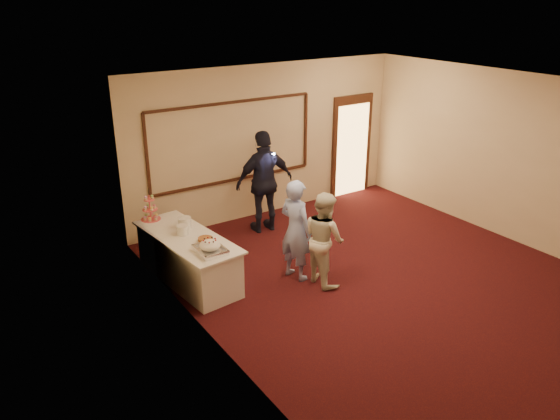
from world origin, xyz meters
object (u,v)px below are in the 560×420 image
object	(u,v)px
buffet_table	(188,258)
pavlova_tray	(210,247)
tart	(205,240)
plate_stack_b	(185,223)
guest	(265,182)
plate_stack_a	(182,230)
woman	(324,238)
cupcake_stand	(150,210)
man	(296,230)

from	to	relation	value
buffet_table	pavlova_tray	distance (m)	0.84
buffet_table	tart	distance (m)	0.55
plate_stack_b	guest	size ratio (longest dim) A/B	0.11
plate_stack_a	tart	world-z (taller)	plate_stack_a
tart	woman	world-z (taller)	woman
guest	pavlova_tray	bearing A→B (deg)	46.76
plate_stack_b	buffet_table	bearing A→B (deg)	-109.72
cupcake_stand	pavlova_tray	bearing A→B (deg)	-80.69
plate_stack_a	guest	world-z (taller)	guest
plate_stack_a	woman	bearing A→B (deg)	-35.66
man	guest	xyz separation A→B (m)	(0.58, 1.84, 0.15)
plate_stack_b	woman	world-z (taller)	woman
guest	buffet_table	bearing A→B (deg)	32.48
guest	plate_stack_b	bearing A→B (deg)	26.28
pavlova_tray	tart	xyz separation A→B (m)	(0.11, 0.38, -0.06)
cupcake_stand	guest	xyz separation A→B (m)	(2.26, 0.09, 0.03)
cupcake_stand	plate_stack_b	size ratio (longest dim) A/B	2.22
cupcake_stand	tart	world-z (taller)	cupcake_stand
woman	guest	bearing A→B (deg)	-5.29
buffet_table	woman	size ratio (longest dim) A/B	1.46
pavlova_tray	man	distance (m)	1.42
plate_stack_a	tart	xyz separation A→B (m)	(0.19, -0.41, -0.05)
pavlova_tray	plate_stack_a	distance (m)	0.79
guest	tart	bearing A→B (deg)	41.49
cupcake_stand	plate_stack_b	bearing A→B (deg)	-62.41
cupcake_stand	plate_stack_b	xyz separation A→B (m)	(0.32, -0.62, -0.08)
plate_stack_a	man	xyz separation A→B (m)	(1.49, -0.91, -0.03)
pavlova_tray	man	xyz separation A→B (m)	(1.42, -0.12, -0.04)
pavlova_tray	cupcake_stand	bearing A→B (deg)	99.31
man	guest	bearing A→B (deg)	-30.28
buffet_table	man	xyz separation A→B (m)	(1.47, -0.82, 0.43)
tart	man	size ratio (longest dim) A/B	0.16
plate_stack_b	guest	bearing A→B (deg)	20.28
woman	plate_stack_a	bearing A→B (deg)	56.90
plate_stack_a	buffet_table	bearing A→B (deg)	-73.82
plate_stack_b	woman	distance (m)	2.21
plate_stack_b	man	bearing A→B (deg)	-39.59
pavlova_tray	plate_stack_a	world-z (taller)	pavlova_tray
plate_stack_b	man	xyz separation A→B (m)	(1.36, -1.12, -0.04)
pavlova_tray	woman	size ratio (longest dim) A/B	0.37
tart	man	xyz separation A→B (m)	(1.31, -0.50, 0.02)
buffet_table	guest	size ratio (longest dim) A/B	1.12
cupcake_stand	plate_stack_a	world-z (taller)	cupcake_stand
plate_stack_a	man	size ratio (longest dim) A/B	0.11
plate_stack_a	tart	size ratio (longest dim) A/B	0.69
cupcake_stand	man	xyz separation A→B (m)	(1.68, -1.75, -0.12)
cupcake_stand	guest	bearing A→B (deg)	2.40
buffet_table	woman	bearing A→B (deg)	-34.13
plate_stack_a	plate_stack_b	size ratio (longest dim) A/B	0.86
cupcake_stand	woman	size ratio (longest dim) A/B	0.32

